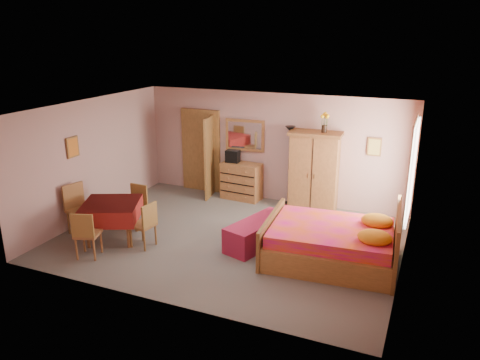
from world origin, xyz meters
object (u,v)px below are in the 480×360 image
at_px(sunflower_vase, 325,122).
at_px(chair_south, 88,234).
at_px(wardrobe, 314,172).
at_px(wall_mirror, 245,135).
at_px(stereo, 233,156).
at_px(bench, 258,233).
at_px(chair_east, 143,224).
at_px(bed, 332,233).
at_px(dining_table, 112,221).
at_px(chair_west, 81,210).
at_px(floor_lamp, 289,166).
at_px(chair_north, 135,207).
at_px(chest_of_drawers, 242,181).

bearing_deg(sunflower_vase, chair_south, -130.39).
relative_size(wardrobe, chair_south, 2.03).
bearing_deg(wall_mirror, stereo, -144.01).
distance_m(sunflower_vase, bench, 2.96).
bearing_deg(chair_east, bed, -69.72).
distance_m(wardrobe, chair_east, 4.05).
height_order(bench, dining_table, dining_table).
height_order(wardrobe, chair_west, wardrobe).
height_order(chair_west, chair_east, chair_west).
xyz_separation_m(stereo, sunflower_vase, (2.21, -0.04, 1.00)).
xyz_separation_m(wall_mirror, wardrobe, (1.80, -0.25, -0.63)).
bearing_deg(chair_east, stereo, -1.42).
xyz_separation_m(floor_lamp, sunflower_vase, (0.80, -0.09, 1.11)).
relative_size(bed, chair_east, 2.58).
height_order(dining_table, chair_south, chair_south).
xyz_separation_m(bench, chair_north, (-2.67, -0.23, 0.20)).
relative_size(bench, chair_east, 1.67).
distance_m(wall_mirror, chair_north, 3.23).
bearing_deg(chair_south, dining_table, 76.86).
xyz_separation_m(dining_table, chair_north, (0.05, 0.67, 0.06)).
bearing_deg(dining_table, chair_east, -1.97).
relative_size(stereo, chair_north, 0.36).
height_order(dining_table, chair_east, chair_east).
relative_size(floor_lamp, sunflower_vase, 4.27).
height_order(floor_lamp, chair_south, floor_lamp).
distance_m(chair_south, chair_east, 1.01).
bearing_deg(chair_north, floor_lamp, -132.88).
bearing_deg(chair_west, floor_lamp, 148.57).
relative_size(wall_mirror, chair_east, 1.09).
distance_m(bench, chair_west, 3.61).
height_order(bench, chair_north, chair_north).
bearing_deg(stereo, chair_north, -114.22).
bearing_deg(bench, bed, -3.74).
xyz_separation_m(wall_mirror, floor_lamp, (1.18, -0.15, -0.61)).
bearing_deg(chest_of_drawers, wardrobe, 3.23).
xyz_separation_m(chest_of_drawers, chair_west, (-2.18, -3.18, 0.06)).
relative_size(wall_mirror, chair_west, 0.95).
bearing_deg(bed, dining_table, -173.64).
xyz_separation_m(bed, chair_east, (-3.43, -0.83, -0.09)).
bearing_deg(wardrobe, floor_lamp, 167.47).
bearing_deg(chair_north, sunflower_vase, -141.61).
bearing_deg(chair_east, dining_table, 94.64).
bearing_deg(wall_mirror, chest_of_drawers, -94.07).
distance_m(chair_north, chair_west, 1.06).
distance_m(wardrobe, chair_north, 4.04).
bearing_deg(stereo, bed, -38.60).
relative_size(bed, chair_north, 2.57).
relative_size(wall_mirror, stereo, 3.06).
xyz_separation_m(sunflower_vase, chair_north, (-3.34, -2.48, -1.60)).
relative_size(wardrobe, dining_table, 1.74).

